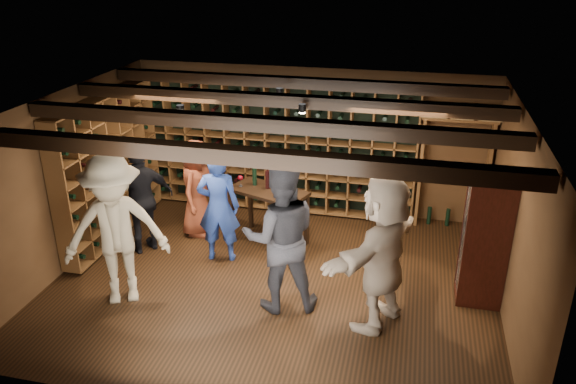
% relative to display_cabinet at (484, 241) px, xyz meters
% --- Properties ---
extents(ground, '(6.00, 6.00, 0.00)m').
position_rel_display_cabinet_xyz_m(ground, '(-2.71, -0.20, -0.86)').
color(ground, black).
rests_on(ground, ground).
extents(room_shell, '(6.00, 6.00, 6.00)m').
position_rel_display_cabinet_xyz_m(room_shell, '(-2.71, -0.15, 1.56)').
color(room_shell, '#4F321B').
rests_on(room_shell, ground).
extents(wine_rack_back, '(4.65, 0.30, 2.20)m').
position_rel_display_cabinet_xyz_m(wine_rack_back, '(-3.24, 2.13, 0.29)').
color(wine_rack_back, brown).
rests_on(wine_rack_back, ground).
extents(wine_rack_left, '(0.30, 2.65, 2.20)m').
position_rel_display_cabinet_xyz_m(wine_rack_left, '(-5.54, 0.62, 0.29)').
color(wine_rack_left, brown).
rests_on(wine_rack_left, ground).
extents(crate_shelf, '(1.20, 0.32, 2.07)m').
position_rel_display_cabinet_xyz_m(crate_shelf, '(-0.31, 2.12, 0.71)').
color(crate_shelf, brown).
rests_on(crate_shelf, ground).
extents(display_cabinet, '(0.55, 0.50, 1.75)m').
position_rel_display_cabinet_xyz_m(display_cabinet, '(0.00, 0.00, 0.00)').
color(display_cabinet, black).
rests_on(display_cabinet, ground).
extents(man_blue_shirt, '(0.67, 0.50, 1.68)m').
position_rel_display_cabinet_xyz_m(man_blue_shirt, '(-3.64, 0.25, -0.01)').
color(man_blue_shirt, navy).
rests_on(man_blue_shirt, ground).
extents(man_grey_suit, '(1.14, 1.00, 1.98)m').
position_rel_display_cabinet_xyz_m(man_grey_suit, '(-2.48, -0.72, 0.14)').
color(man_grey_suit, black).
rests_on(man_grey_suit, ground).
extents(guest_red_floral, '(0.54, 0.79, 1.58)m').
position_rel_display_cabinet_xyz_m(guest_red_floral, '(-4.27, 0.96, -0.07)').
color(guest_red_floral, maroon).
rests_on(guest_red_floral, ground).
extents(guest_woman_black, '(0.96, 1.00, 1.67)m').
position_rel_display_cabinet_xyz_m(guest_woman_black, '(-4.85, 0.24, -0.02)').
color(guest_woman_black, black).
rests_on(guest_woman_black, ground).
extents(guest_khaki, '(1.50, 1.24, 2.01)m').
position_rel_display_cabinet_xyz_m(guest_khaki, '(-4.54, -1.05, 0.15)').
color(guest_khaki, gray).
rests_on(guest_khaki, ground).
extents(guest_beige, '(1.32, 1.88, 1.95)m').
position_rel_display_cabinet_xyz_m(guest_beige, '(-1.23, -0.80, 0.12)').
color(guest_beige, tan).
rests_on(guest_beige, ground).
extents(tasting_table, '(1.31, 0.97, 1.17)m').
position_rel_display_cabinet_xyz_m(tasting_table, '(-3.08, 0.90, -0.07)').
color(tasting_table, black).
rests_on(tasting_table, ground).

